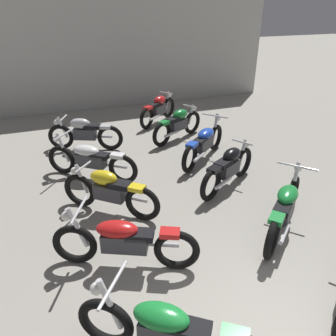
% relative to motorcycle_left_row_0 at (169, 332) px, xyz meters
% --- Properties ---
extents(back_wall, '(12.59, 0.24, 3.60)m').
position_rel_motorcycle_left_row_0_xyz_m(back_wall, '(1.26, 9.87, 1.35)').
color(back_wall, '#B2B2AD').
rests_on(back_wall, ground).
extents(motorcycle_left_row_0, '(1.80, 1.39, 0.97)m').
position_rel_motorcycle_left_row_0_xyz_m(motorcycle_left_row_0, '(0.00, 0.00, 0.00)').
color(motorcycle_left_row_0, black).
rests_on(motorcycle_left_row_0, ground).
extents(motorcycle_left_row_1, '(2.00, 1.10, 0.97)m').
position_rel_motorcycle_left_row_0_xyz_m(motorcycle_left_row_1, '(-0.09, 1.60, 0.00)').
color(motorcycle_left_row_1, black).
rests_on(motorcycle_left_row_1, ground).
extents(motorcycle_left_row_2, '(1.55, 1.39, 0.88)m').
position_rel_motorcycle_left_row_0_xyz_m(motorcycle_left_row_2, '(0.00, 3.05, 0.01)').
color(motorcycle_left_row_2, black).
rests_on(motorcycle_left_row_2, ground).
extents(motorcycle_left_row_3, '(1.76, 1.44, 0.97)m').
position_rel_motorcycle_left_row_0_xyz_m(motorcycle_left_row_3, '(-0.10, 4.52, 0.00)').
color(motorcycle_left_row_3, black).
rests_on(motorcycle_left_row_3, ground).
extents(motorcycle_left_row_4, '(1.85, 0.90, 0.88)m').
position_rel_motorcycle_left_row_0_xyz_m(motorcycle_left_row_4, '(0.01, 6.17, 0.01)').
color(motorcycle_left_row_4, black).
rests_on(motorcycle_left_row_4, ground).
extents(motorcycle_right_row_1, '(1.74, 1.47, 0.97)m').
position_rel_motorcycle_left_row_0_xyz_m(motorcycle_right_row_1, '(2.64, 1.50, 0.00)').
color(motorcycle_right_row_1, black).
rests_on(motorcycle_right_row_1, ground).
extents(motorcycle_right_row_2, '(1.76, 1.08, 0.88)m').
position_rel_motorcycle_left_row_0_xyz_m(motorcycle_right_row_2, '(2.50, 3.12, 0.01)').
color(motorcycle_right_row_2, black).
rests_on(motorcycle_right_row_2, ground).
extents(motorcycle_right_row_3, '(1.75, 1.46, 0.97)m').
position_rel_motorcycle_left_row_0_xyz_m(motorcycle_right_row_3, '(2.62, 4.51, 0.00)').
color(motorcycle_right_row_3, black).
rests_on(motorcycle_right_row_3, ground).
extents(motorcycle_right_row_4, '(1.80, 1.00, 0.88)m').
position_rel_motorcycle_left_row_0_xyz_m(motorcycle_right_row_4, '(2.54, 5.97, 0.01)').
color(motorcycle_right_row_4, black).
rests_on(motorcycle_right_row_4, ground).
extents(motorcycle_right_row_5, '(1.60, 1.32, 0.88)m').
position_rel_motorcycle_left_row_0_xyz_m(motorcycle_right_row_5, '(2.50, 7.51, 0.01)').
color(motorcycle_right_row_5, black).
rests_on(motorcycle_right_row_5, ground).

